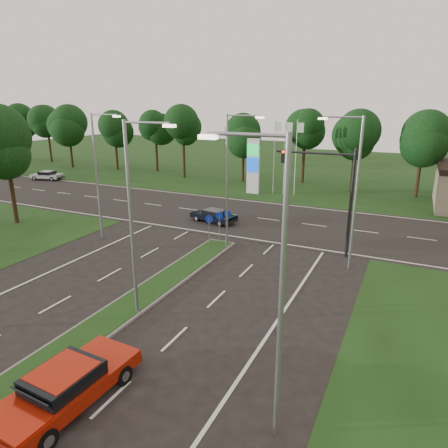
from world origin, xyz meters
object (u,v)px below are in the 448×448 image
at_px(red_sedan, 66,385).
at_px(far_car_a, 47,175).
at_px(navy_sedan, 214,216).
at_px(far_car_b, 7,171).

distance_m(red_sedan, far_car_a, 44.19).
bearing_deg(navy_sedan, far_car_a, 86.52).
bearing_deg(far_car_a, red_sedan, -143.42).
bearing_deg(far_car_b, navy_sedan, -86.31).
bearing_deg(red_sedan, far_car_a, 142.07).
relative_size(navy_sedan, far_car_a, 0.97).
xyz_separation_m(navy_sedan, far_car_a, (-28.29, 7.75, 0.04)).
distance_m(red_sedan, navy_sedan, 21.68).
bearing_deg(red_sedan, navy_sedan, 106.69).
height_order(red_sedan, far_car_b, red_sedan).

